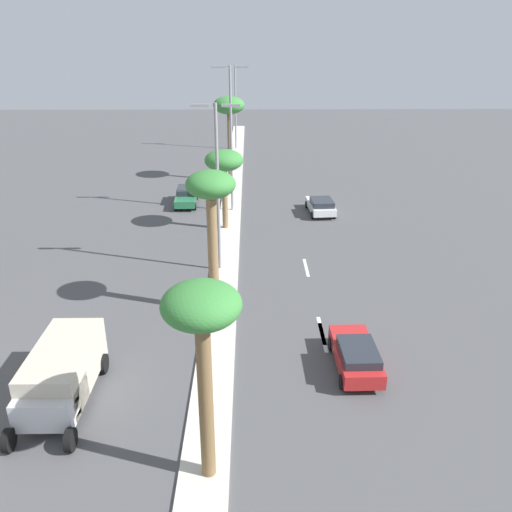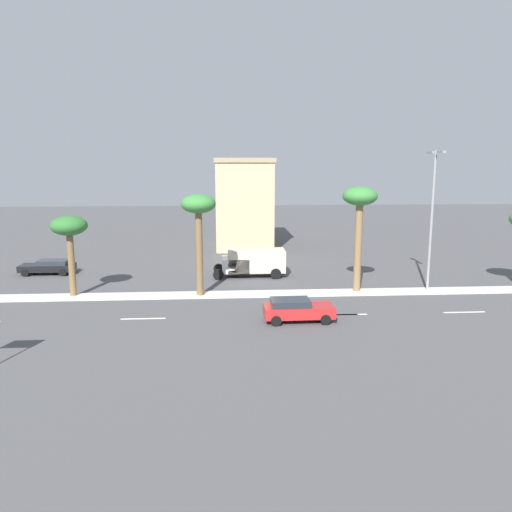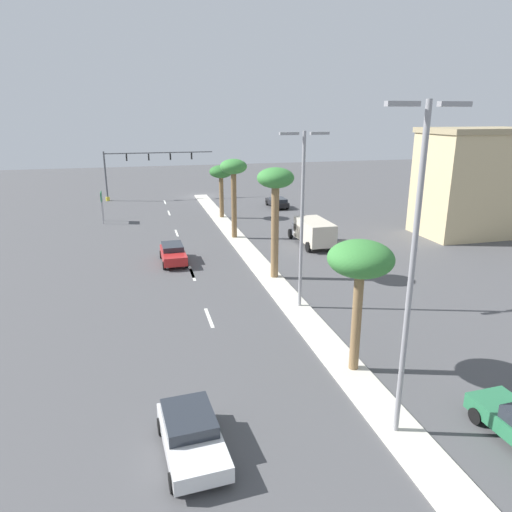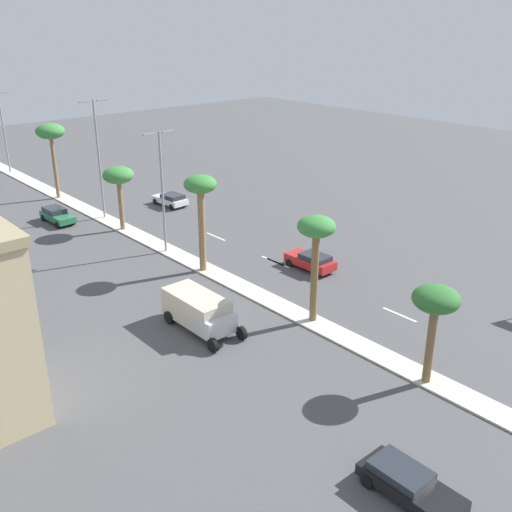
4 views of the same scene
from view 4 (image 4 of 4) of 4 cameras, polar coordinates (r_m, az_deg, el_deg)
name	(u,v)px [view 4 (image 4 of 4)]	position (r m, az deg, el deg)	size (l,w,h in m)	color
ground_plane	(197,265)	(49.39, -5.72, -0.88)	(160.00, 160.00, 0.00)	#4C4C4F
median_curb	(131,232)	(58.00, -12.04, 2.34)	(1.80, 97.71, 0.12)	beige
lane_stripe_inboard	(399,315)	(42.34, 13.74, -5.54)	(0.20, 2.80, 0.01)	silver
lane_stripe_near	(278,263)	(49.58, 2.15, -0.68)	(0.20, 2.80, 0.01)	silver
lane_stripe_far	(273,261)	(50.01, 1.65, -0.47)	(0.20, 2.80, 0.01)	silver
lane_stripe_rear	(216,237)	(55.66, -3.91, 1.89)	(0.20, 2.80, 0.01)	silver
palm_tree_outboard	(436,304)	(33.01, 17.01, -4.44)	(2.59, 2.59, 5.86)	brown
palm_tree_rear	(316,234)	(37.96, 5.85, 2.10)	(2.51, 2.51, 7.39)	brown
palm_tree_inboard	(200,193)	(46.03, -5.41, 6.14)	(2.57, 2.57, 7.87)	olive
palm_tree_center	(118,177)	(57.27, -13.20, 7.47)	(2.92, 2.92, 6.16)	olive
palm_tree_front	(50,133)	(69.72, -19.31, 11.15)	(3.14, 3.14, 8.39)	olive
street_lamp_front	(162,184)	(50.57, -9.10, 6.95)	(2.90, 0.24, 10.48)	gray
street_lamp_trailing	(98,152)	(61.00, -15.05, 9.74)	(2.90, 0.24, 11.84)	gray
street_lamp_far	(3,126)	(84.68, -23.32, 11.49)	(2.90, 0.24, 10.36)	gray
sedan_black_rear	(408,483)	(27.76, 14.54, -20.54)	(2.02, 4.59, 1.27)	black
sedan_red_inboard	(311,261)	(48.24, 5.36, -0.46)	(1.99, 4.35, 1.41)	red
sedan_green_front	(57,215)	(62.64, -18.75, 3.79)	(2.06, 4.61, 1.42)	#287047
sedan_white_leading	(171,199)	(65.39, -8.27, 5.47)	(2.29, 4.31, 1.36)	silver
box_truck	(200,311)	(38.94, -5.43, -5.37)	(2.57, 6.17, 2.35)	silver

